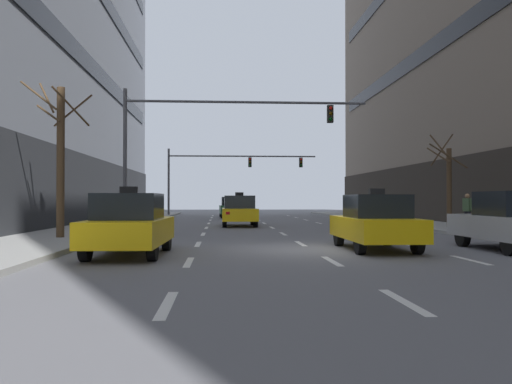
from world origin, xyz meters
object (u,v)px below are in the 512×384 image
object	(u,v)px
taxi_driving_3	(239,211)
car_driving_2	(231,207)
pedestrian_0	(467,209)
pedestrian_1	(405,207)
taxi_driving_1	(130,225)
traffic_signal_1	(225,167)
taxi_driving_0	(375,223)
traffic_signal_0	(203,130)
street_tree_0	(448,183)
street_tree_1	(60,156)

from	to	relation	value
taxi_driving_3	car_driving_2	bearing A→B (deg)	90.67
car_driving_2	taxi_driving_3	distance (m)	13.58
pedestrian_0	pedestrian_1	world-z (taller)	pedestrian_0
taxi_driving_1	traffic_signal_1	world-z (taller)	traffic_signal_1
taxi_driving_0	traffic_signal_0	distance (m)	12.17
traffic_signal_1	pedestrian_0	world-z (taller)	traffic_signal_1
traffic_signal_0	pedestrian_1	xyz separation A→B (m)	(10.98, 3.62, -3.69)
taxi_driving_1	traffic_signal_1	bearing A→B (deg)	85.20
car_driving_2	street_tree_0	xyz separation A→B (m)	(9.89, -17.83, 1.44)
car_driving_2	street_tree_0	bearing A→B (deg)	-60.98
taxi_driving_3	pedestrian_1	xyz separation A→B (m)	(9.17, 0.04, 0.21)
pedestrian_1	taxi_driving_1	bearing A→B (deg)	-129.78
taxi_driving_1	traffic_signal_0	world-z (taller)	traffic_signal_0
pedestrian_1	street_tree_1	bearing A→B (deg)	-147.44
taxi_driving_3	pedestrian_0	world-z (taller)	taxi_driving_3
taxi_driving_0	car_driving_2	distance (m)	27.64
taxi_driving_0	taxi_driving_1	distance (m)	6.87
traffic_signal_0	street_tree_1	size ratio (longest dim) A/B	2.14
taxi_driving_1	pedestrian_0	size ratio (longest dim) A/B	2.77
street_tree_1	pedestrian_1	world-z (taller)	street_tree_1
pedestrian_0	pedestrian_1	distance (m)	6.36
traffic_signal_1	street_tree_1	xyz separation A→B (m)	(-5.94, -27.37, -1.29)
taxi_driving_3	pedestrian_1	world-z (taller)	taxi_driving_3
taxi_driving_3	street_tree_1	xyz separation A→B (m)	(-6.55, -10.00, 2.13)
traffic_signal_0	street_tree_1	world-z (taller)	traffic_signal_0
taxi_driving_0	traffic_signal_0	world-z (taller)	traffic_signal_0
traffic_signal_1	pedestrian_0	distance (m)	26.01
traffic_signal_0	street_tree_0	distance (m)	11.82
traffic_signal_1	pedestrian_0	bearing A→B (deg)	-66.44
car_driving_2	taxi_driving_3	world-z (taller)	taxi_driving_3
traffic_signal_1	pedestrian_0	xyz separation A→B (m)	(10.32, -23.66, -3.19)
street_tree_0	pedestrian_0	bearing A→B (deg)	-90.80
car_driving_2	pedestrian_1	xyz separation A→B (m)	(9.33, -13.54, 0.22)
street_tree_0	street_tree_1	distance (m)	17.28
street_tree_1	pedestrian_0	size ratio (longest dim) A/B	3.44
taxi_driving_0	street_tree_1	distance (m)	10.92
taxi_driving_1	pedestrian_1	distance (m)	19.54
pedestrian_1	car_driving_2	bearing A→B (deg)	124.58
pedestrian_0	street_tree_1	bearing A→B (deg)	-167.17
traffic_signal_1	street_tree_0	size ratio (longest dim) A/B	2.84
car_driving_2	street_tree_1	size ratio (longest dim) A/B	0.82
taxi_driving_3	traffic_signal_0	distance (m)	5.60
street_tree_0	street_tree_1	size ratio (longest dim) A/B	0.84
traffic_signal_1	pedestrian_1	bearing A→B (deg)	-60.55
car_driving_2	pedestrian_1	distance (m)	16.44
street_tree_0	traffic_signal_0	bearing A→B (deg)	176.68
street_tree_1	pedestrian_1	size ratio (longest dim) A/B	3.48
taxi_driving_3	street_tree_1	bearing A→B (deg)	-123.22
taxi_driving_3	pedestrian_0	size ratio (longest dim) A/B	2.81
taxi_driving_1	street_tree_1	xyz separation A→B (m)	(-3.22, 4.98, 2.15)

